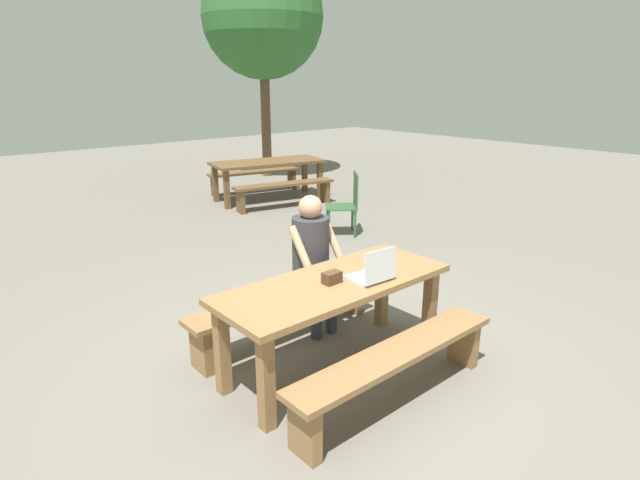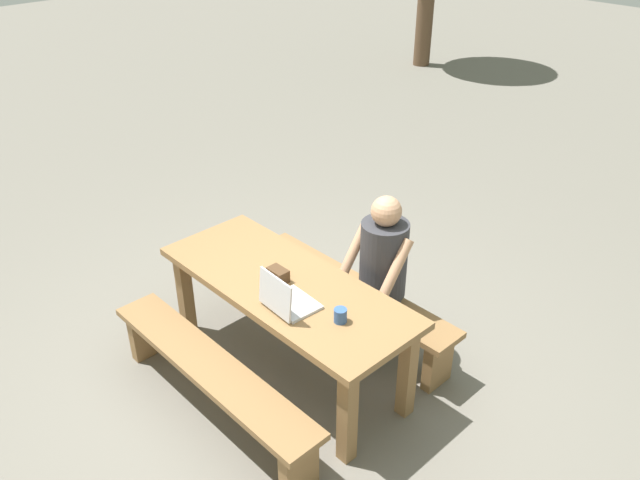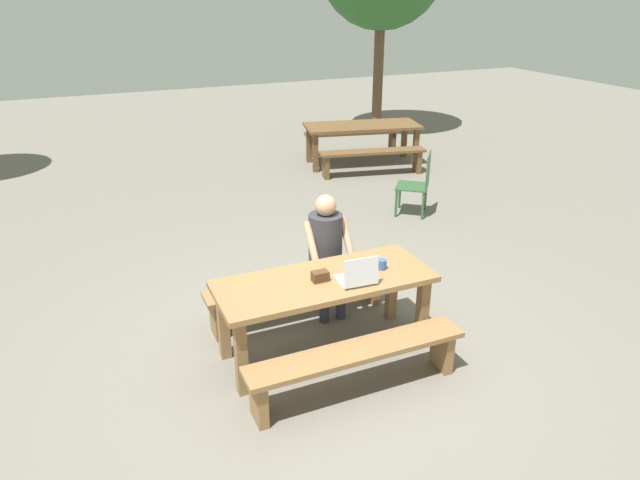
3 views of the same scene
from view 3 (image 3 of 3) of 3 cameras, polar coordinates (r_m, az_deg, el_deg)
name	(u,v)px [view 3 (image 3 of 3)]	position (r m, az deg, el deg)	size (l,w,h in m)	color
ground_plane	(324,350)	(5.32, 0.43, -10.93)	(30.00, 30.00, 0.00)	slate
picnic_table_front	(324,290)	(4.99, 0.45, -5.02)	(1.89, 0.74, 0.74)	olive
bench_near	(357,359)	(4.67, 3.69, -11.77)	(1.85, 0.30, 0.42)	olive
bench_far	(298,289)	(5.65, -2.20, -4.85)	(1.85, 0.30, 0.42)	olive
laptop	(357,276)	(4.84, 3.72, -3.64)	(0.32, 0.29, 0.26)	silver
small_pouch	(320,276)	(4.88, 0.01, -3.62)	(0.14, 0.09, 0.09)	#4C331E
coffee_mug	(382,264)	(5.11, 6.19, -2.42)	(0.08, 0.08, 0.09)	#335693
person_seated	(327,247)	(5.54, 0.67, -0.69)	(0.44, 0.42, 1.25)	#333847
plastic_chair	(418,183)	(8.31, 9.76, 5.65)	(0.62, 0.62, 0.91)	#335933
picnic_table_mid	(362,130)	(10.65, 4.22, 10.85)	(2.19, 1.25, 0.74)	brown
bench_mid_south	(373,156)	(10.07, 5.25, 8.28)	(1.88, 0.68, 0.44)	brown
bench_mid_north	(352,137)	(11.39, 3.20, 10.19)	(1.88, 0.68, 0.44)	brown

